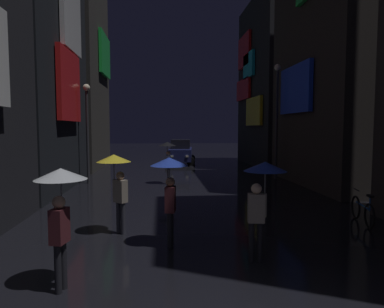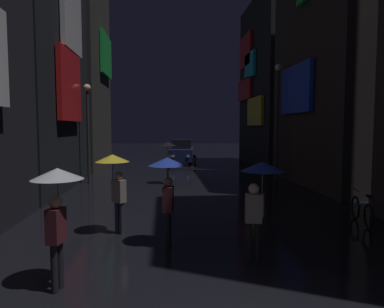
# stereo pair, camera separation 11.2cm
# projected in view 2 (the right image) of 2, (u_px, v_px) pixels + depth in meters

# --- Properties ---
(building_left_mid) EXTENTS (4.25, 7.88, 16.57)m
(building_left_mid) POSITION_uv_depth(u_px,v_px,m) (21.00, 5.00, 15.16)
(building_left_mid) COLOR black
(building_left_mid) RESTS_ON ground
(building_right_mid) EXTENTS (4.25, 8.16, 13.23)m
(building_right_mid) POSITION_uv_depth(u_px,v_px,m) (341.00, 50.00, 16.67)
(building_right_mid) COLOR #2D2826
(building_right_mid) RESTS_ON ground
(building_right_far) EXTENTS (4.25, 8.52, 12.38)m
(building_right_far) POSITION_uv_depth(u_px,v_px,m) (278.00, 83.00, 25.83)
(building_right_far) COLOR #232328
(building_right_far) RESTS_ON ground
(pedestrian_midstreet_left_yellow) EXTENTS (0.90, 0.90, 2.12)m
(pedestrian_midstreet_left_yellow) POSITION_uv_depth(u_px,v_px,m) (115.00, 171.00, 9.07)
(pedestrian_midstreet_left_yellow) COLOR #2D2D38
(pedestrian_midstreet_left_yellow) RESTS_ON ground
(pedestrian_near_crossing_clear) EXTENTS (0.90, 0.90, 2.12)m
(pedestrian_near_crossing_clear) POSITION_uv_depth(u_px,v_px,m) (57.00, 194.00, 5.94)
(pedestrian_near_crossing_clear) COLOR black
(pedestrian_near_crossing_clear) RESTS_ON ground
(pedestrian_foreground_left_black) EXTENTS (0.90, 0.90, 2.12)m
(pedestrian_foreground_left_black) POSITION_uv_depth(u_px,v_px,m) (168.00, 151.00, 17.20)
(pedestrian_foreground_left_black) COLOR #2D2D38
(pedestrian_foreground_left_black) RESTS_ON ground
(pedestrian_foreground_right_blue) EXTENTS (0.90, 0.90, 2.12)m
(pedestrian_foreground_right_blue) POSITION_uv_depth(u_px,v_px,m) (167.00, 177.00, 8.11)
(pedestrian_foreground_right_blue) COLOR black
(pedestrian_foreground_right_blue) RESTS_ON ground
(pedestrian_far_right_blue) EXTENTS (0.90, 0.90, 2.12)m
(pedestrian_far_right_blue) POSITION_uv_depth(u_px,v_px,m) (260.00, 183.00, 7.11)
(pedestrian_far_right_blue) COLOR black
(pedestrian_far_right_blue) RESTS_ON ground
(bicycle_parked_at_storefront) EXTENTS (0.45, 1.79, 0.96)m
(bicycle_parked_at_storefront) POSITION_uv_depth(u_px,v_px,m) (362.00, 211.00, 10.03)
(bicycle_parked_at_storefront) COLOR black
(bicycle_parked_at_storefront) RESTS_ON ground
(car_distant) EXTENTS (2.54, 4.28, 1.92)m
(car_distant) POSITION_uv_depth(u_px,v_px,m) (182.00, 152.00, 26.92)
(car_distant) COLOR navy
(car_distant) RESTS_ON ground
(streetlamp_right_far) EXTENTS (0.36, 0.36, 6.27)m
(streetlamp_right_far) POSITION_uv_depth(u_px,v_px,m) (278.00, 109.00, 18.57)
(streetlamp_right_far) COLOR #2D2D33
(streetlamp_right_far) RESTS_ON ground
(streetlamp_left_far) EXTENTS (0.36, 0.36, 5.02)m
(streetlamp_left_far) POSITION_uv_depth(u_px,v_px,m) (88.00, 121.00, 17.25)
(streetlamp_left_far) COLOR #2D2D33
(streetlamp_left_far) RESTS_ON ground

